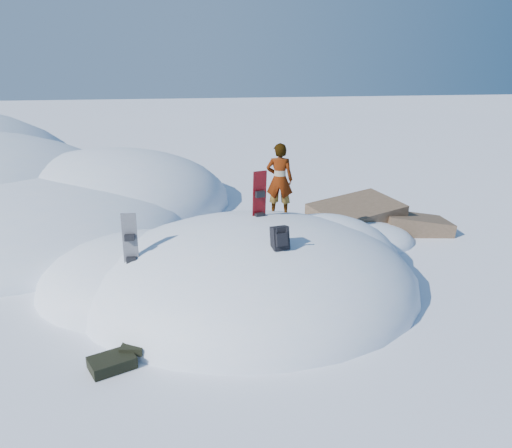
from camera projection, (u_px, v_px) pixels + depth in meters
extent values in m
plane|color=white|center=(252.00, 290.00, 10.42)|extent=(120.00, 120.00, 0.00)
ellipsoid|color=white|center=(252.00, 290.00, 10.42)|extent=(7.00, 6.00, 3.00)
ellipsoid|color=white|center=(145.00, 286.00, 10.59)|extent=(4.40, 4.00, 2.20)
ellipsoid|color=white|center=(323.00, 269.00, 11.49)|extent=(3.60, 3.20, 2.50)
ellipsoid|color=white|center=(11.00, 231.00, 14.04)|extent=(10.00, 9.00, 2.80)
ellipsoid|color=white|center=(111.00, 204.00, 16.81)|extent=(8.00, 8.00, 3.60)
ellipsoid|color=white|center=(21.00, 242.00, 13.19)|extent=(6.00, 5.00, 1.80)
cube|color=brown|center=(355.00, 226.00, 14.20)|extent=(2.82, 2.41, 1.62)
cube|color=brown|center=(413.00, 234.00, 14.17)|extent=(2.16, 1.80, 1.33)
cube|color=brown|center=(359.00, 216.00, 15.46)|extent=(2.08, 2.01, 1.10)
ellipsoid|color=white|center=(355.00, 242.00, 13.23)|extent=(3.20, 2.40, 1.00)
cube|color=#B40913|center=(259.00, 208.00, 10.40)|extent=(0.32, 0.19, 1.59)
cube|color=black|center=(260.00, 194.00, 10.24)|extent=(0.21, 0.16, 0.13)
cube|color=black|center=(260.00, 216.00, 10.39)|extent=(0.21, 0.16, 0.13)
cube|color=black|center=(131.00, 252.00, 9.14)|extent=(0.28, 0.09, 1.46)
cube|color=black|center=(130.00, 238.00, 9.00)|extent=(0.18, 0.12, 0.12)
cube|color=black|center=(131.00, 260.00, 9.13)|extent=(0.18, 0.12, 0.12)
cube|color=black|center=(280.00, 238.00, 8.90)|extent=(0.34, 0.32, 0.45)
cube|color=black|center=(282.00, 239.00, 8.77)|extent=(0.22, 0.17, 0.25)
cylinder|color=black|center=(276.00, 234.00, 8.74)|extent=(0.03, 0.17, 0.31)
cylinder|color=black|center=(287.00, 234.00, 8.78)|extent=(0.03, 0.17, 0.31)
cube|color=black|center=(112.00, 363.00, 7.71)|extent=(0.79, 0.68, 0.19)
cube|color=black|center=(133.00, 349.00, 7.93)|extent=(0.41, 0.33, 0.12)
imported|color=slate|center=(280.00, 180.00, 10.93)|extent=(0.68, 0.55, 1.61)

